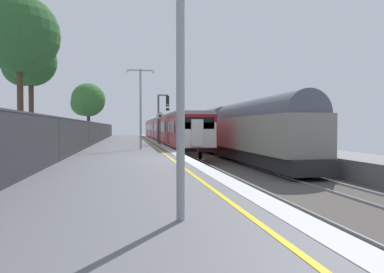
% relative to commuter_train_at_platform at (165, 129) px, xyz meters
% --- Properties ---
extents(ground, '(17.40, 110.00, 1.21)m').
position_rel_commuter_train_at_platform_xyz_m(ground, '(0.54, -26.97, -1.88)').
color(ground, slate).
extents(commuter_train_at_platform, '(2.83, 41.76, 3.81)m').
position_rel_commuter_train_at_platform_xyz_m(commuter_train_at_platform, '(0.00, 0.00, 0.00)').
color(commuter_train_at_platform, maroon).
rests_on(commuter_train_at_platform, ground).
extents(freight_train_adjacent_track, '(2.60, 44.63, 4.34)m').
position_rel_commuter_train_at_platform_xyz_m(freight_train_adjacent_track, '(4.00, -6.36, 0.10)').
color(freight_train_adjacent_track, '#232326').
rests_on(freight_train_adjacent_track, ground).
extents(signal_gantry, '(1.10, 0.24, 4.57)m').
position_rel_commuter_train_at_platform_xyz_m(signal_gantry, '(-1.46, -11.17, 1.60)').
color(signal_gantry, '#47474C').
rests_on(signal_gantry, ground).
extents(speed_limit_sign, '(0.59, 0.08, 2.80)m').
position_rel_commuter_train_at_platform_xyz_m(speed_limit_sign, '(-1.85, -13.93, 0.52)').
color(speed_limit_sign, '#59595B').
rests_on(speed_limit_sign, ground).
extents(platform_lamp_near, '(2.00, 0.20, 5.78)m').
position_rel_commuter_train_at_platform_xyz_m(platform_lamp_near, '(-3.65, -37.56, 2.14)').
color(platform_lamp_near, '#93999E').
rests_on(platform_lamp_near, ground).
extents(platform_lamp_mid, '(2.00, 0.20, 5.60)m').
position_rel_commuter_train_at_platform_xyz_m(platform_lamp_mid, '(-3.65, -18.84, 2.04)').
color(platform_lamp_mid, '#93999E').
rests_on(platform_lamp_mid, ground).
extents(platform_back_fence, '(0.07, 99.00, 2.01)m').
position_rel_commuter_train_at_platform_xyz_m(platform_back_fence, '(-7.55, -26.97, -0.22)').
color(platform_back_fence, '#282B2D').
rests_on(platform_back_fence, ground).
extents(background_tree_left, '(3.98, 3.98, 6.80)m').
position_rel_commuter_train_at_platform_xyz_m(background_tree_left, '(-9.33, -0.44, 3.40)').
color(background_tree_left, '#473323').
rests_on(background_tree_left, ground).
extents(background_tree_centre, '(3.90, 3.90, 8.13)m').
position_rel_commuter_train_at_platform_xyz_m(background_tree_centre, '(-9.79, -24.50, 4.77)').
color(background_tree_centre, '#473323').
rests_on(background_tree_centre, ground).
extents(background_tree_right, '(3.40, 3.24, 7.44)m').
position_rel_commuter_train_at_platform_xyz_m(background_tree_right, '(-10.83, -19.28, 4.40)').
color(background_tree_right, '#473323').
rests_on(background_tree_right, ground).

